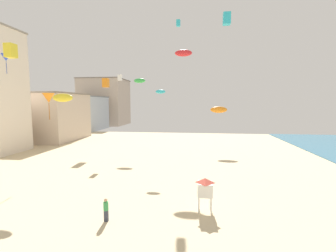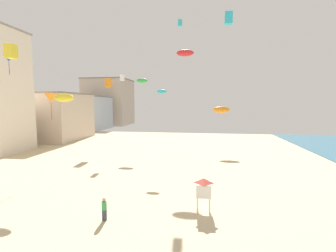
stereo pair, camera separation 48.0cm
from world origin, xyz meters
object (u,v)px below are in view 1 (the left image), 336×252
(kite_cyan_box_2, at_px, (178,23))
(kite_cyan_parafoil, at_px, (160,92))
(kite_green_parafoil, at_px, (140,81))
(lifeguard_stand, at_px, (205,187))
(kite_orange_parafoil, at_px, (219,110))
(kite_yellow_parafoil_2, at_px, (63,98))
(kite_yellow_box, at_px, (11,51))
(kite_red_parafoil, at_px, (183,53))
(kite_cyan_box, at_px, (227,19))
(kite_orange_delta, at_px, (49,98))
(kite_blue_delta, at_px, (6,58))
(kite_flyer, at_px, (106,208))
(kite_orange_box, at_px, (106,83))
(kite_white_box, at_px, (120,78))

(kite_cyan_box_2, xyz_separation_m, kite_cyan_parafoil, (-2.06, -2.99, -9.56))
(kite_green_parafoil, bearing_deg, lifeguard_stand, -65.12)
(kite_orange_parafoil, xyz_separation_m, kite_yellow_parafoil_2, (-16.87, -18.61, 1.65))
(kite_yellow_box, distance_m, kite_cyan_box_2, 22.46)
(kite_red_parafoil, height_order, kite_green_parafoil, kite_red_parafoil)
(kite_cyan_box, xyz_separation_m, kite_orange_delta, (-20.22, -7.43, -10.25))
(kite_cyan_parafoil, bearing_deg, kite_blue_delta, -146.32)
(kite_cyan_box_2, bearing_deg, kite_yellow_parafoil_2, -131.74)
(kite_yellow_box, bearing_deg, kite_flyer, 1.49)
(kite_blue_delta, bearing_deg, kite_cyan_box, 25.52)
(kite_yellow_parafoil_2, bearing_deg, kite_orange_parafoil, 47.80)
(kite_green_parafoil, bearing_deg, kite_orange_box, 174.67)
(kite_white_box, distance_m, kite_orange_parafoil, 17.41)
(kite_white_box, relative_size, kite_orange_parafoil, 0.33)
(lifeguard_stand, height_order, kite_green_parafoil, kite_green_parafoil)
(kite_orange_box, xyz_separation_m, kite_white_box, (3.86, -3.51, 0.51))
(kite_green_parafoil, bearing_deg, kite_cyan_parafoil, -62.02)
(lifeguard_stand, height_order, kite_white_box, kite_white_box)
(kite_red_parafoil, height_order, kite_cyan_box, kite_cyan_box)
(kite_cyan_box_2, relative_size, kite_green_parafoil, 0.42)
(kite_orange_delta, height_order, kite_cyan_parafoil, kite_cyan_parafoil)
(kite_white_box, height_order, kite_orange_delta, kite_white_box)
(kite_cyan_box, height_order, kite_blue_delta, kite_cyan_box)
(kite_red_parafoil, bearing_deg, kite_blue_delta, -146.14)
(kite_blue_delta, bearing_deg, kite_cyan_box_2, 37.52)
(kite_orange_delta, distance_m, kite_cyan_parafoil, 13.25)
(kite_blue_delta, distance_m, kite_orange_delta, 5.45)
(kite_yellow_box, bearing_deg, kite_white_box, 90.53)
(kite_cyan_box, height_order, kite_orange_parafoil, kite_cyan_box)
(kite_flyer, bearing_deg, kite_yellow_parafoil_2, -108.32)
(kite_yellow_box, xyz_separation_m, kite_cyan_box, (16.11, 17.20, 7.33))
(kite_white_box, bearing_deg, kite_yellow_parafoil_2, -91.96)
(kite_blue_delta, relative_size, kite_orange_delta, 0.64)
(kite_cyan_box, distance_m, kite_cyan_box_2, 6.58)
(kite_cyan_box, xyz_separation_m, kite_blue_delta, (-22.31, -10.65, -6.38))
(lifeguard_stand, xyz_separation_m, kite_cyan_box_2, (-3.39, 16.19, 17.37))
(kite_blue_delta, xyz_separation_m, kite_orange_delta, (2.09, 3.22, -3.87))
(kite_blue_delta, bearing_deg, lifeguard_stand, -11.60)
(kite_orange_box, bearing_deg, kite_cyan_parafoil, -41.89)
(kite_white_box, bearing_deg, kite_red_parafoil, -25.10)
(kite_cyan_box, relative_size, kite_yellow_parafoil_2, 0.70)
(kite_flyer, xyz_separation_m, kite_cyan_box, (9.81, 17.04, 18.05))
(kite_yellow_parafoil_2, height_order, kite_cyan_parafoil, kite_cyan_parafoil)
(kite_white_box, bearing_deg, kite_orange_box, 137.72)
(kite_yellow_box, height_order, kite_white_box, kite_white_box)
(kite_orange_parafoil, bearing_deg, kite_orange_delta, -141.88)
(lifeguard_stand, relative_size, kite_blue_delta, 1.33)
(kite_yellow_box, bearing_deg, kite_blue_delta, 133.42)
(kite_orange_delta, bearing_deg, kite_white_box, 73.32)
(kite_green_parafoil, bearing_deg, kite_blue_delta, -114.17)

